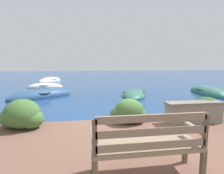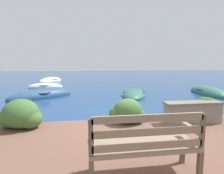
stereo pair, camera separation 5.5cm
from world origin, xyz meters
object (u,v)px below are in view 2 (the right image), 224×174
Objects in this scene: rowboat_nearest at (208,93)px; rowboat_mid at (134,95)px; park_bench at (145,143)px; rowboat_far at (42,96)px; rowboat_distant at (51,81)px; rowboat_outer at (45,87)px.

rowboat_mid is (-4.44, 0.01, -0.01)m from rowboat_nearest.
park_bench reaches higher than rowboat_far.
rowboat_mid is (1.80, 7.09, -0.65)m from park_bench.
rowboat_distant is (-4.26, 15.57, -0.63)m from park_bench.
rowboat_distant is at bearing -117.41° from rowboat_far.
rowboat_far is at bearing 100.51° from rowboat_outer.
rowboat_distant is at bearing -126.36° from rowboat_mid.
rowboat_nearest is at bearing 158.42° from rowboat_outer.
park_bench reaches higher than rowboat_outer.
rowboat_nearest is at bearing 76.84° from rowboat_distant.
park_bench is 0.46× the size of rowboat_distant.
rowboat_mid is 0.90× the size of rowboat_far.
park_bench is 0.44× the size of rowboat_nearest.
rowboat_far reaches higher than rowboat_outer.
rowboat_outer is 4.39m from rowboat_distant.
rowboat_nearest is 10.84m from rowboat_outer.
rowboat_outer is (-3.78, 11.21, -0.65)m from park_bench.
rowboat_far is at bearing 111.81° from park_bench.
park_bench is 9.46m from rowboat_nearest.
rowboat_nearest is 9.36m from rowboat_far.
rowboat_distant reaches higher than rowboat_mid.
rowboat_mid is at bearing -83.36° from rowboat_nearest.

